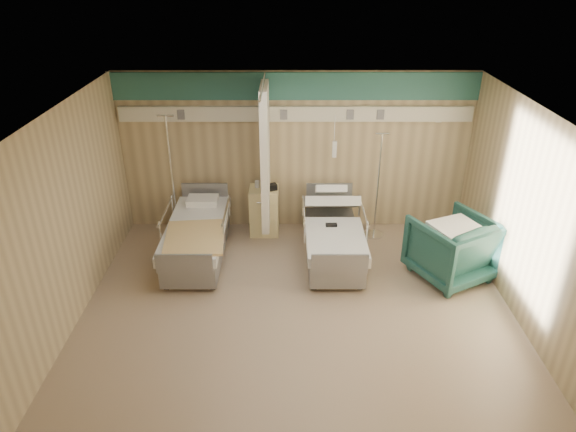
{
  "coord_description": "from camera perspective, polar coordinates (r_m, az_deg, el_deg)",
  "views": [
    {
      "loc": [
        -0.14,
        -5.9,
        4.47
      ],
      "look_at": [
        -0.13,
        0.6,
        1.14
      ],
      "focal_mm": 32.0,
      "sensor_mm": 36.0,
      "label": 1
    }
  ],
  "objects": [
    {
      "name": "waffle_blanket",
      "position": [
        7.93,
        18.35,
        -0.08
      ],
      "size": [
        0.85,
        0.81,
        0.08
      ],
      "primitive_type": "cube",
      "rotation": [
        0.0,
        0.0,
        3.55
      ],
      "color": "white",
      "rests_on": "visitor_armchair"
    },
    {
      "name": "white_cup",
      "position": [
        8.92,
        -3.44,
        3.56
      ],
      "size": [
        0.09,
        0.09,
        0.12
      ],
      "primitive_type": "cylinder",
      "rotation": [
        0.0,
        0.0,
        0.15
      ],
      "color": "white",
      "rests_on": "bedside_cabinet"
    },
    {
      "name": "iv_stand_right",
      "position": [
        9.09,
        9.66,
        0.04
      ],
      "size": [
        0.34,
        0.34,
        1.89
      ],
      "rotation": [
        0.0,
        0.0,
        0.16
      ],
      "color": "silver",
      "rests_on": "ground"
    },
    {
      "name": "room_walls",
      "position": [
        6.69,
        0.86,
        4.18
      ],
      "size": [
        6.04,
        5.04,
        2.82
      ],
      "color": "tan",
      "rests_on": "ground"
    },
    {
      "name": "bed_left",
      "position": [
        8.44,
        -10.04,
        -2.81
      ],
      "size": [
        1.0,
        2.16,
        0.63
      ],
      "primitive_type": null,
      "color": "silver",
      "rests_on": "ground"
    },
    {
      "name": "ground",
      "position": [
        7.4,
        1.03,
        -10.01
      ],
      "size": [
        6.0,
        5.0,
        0.0
      ],
      "primitive_type": "cube",
      "color": "gray",
      "rests_on": "ground"
    },
    {
      "name": "toiletry_bag",
      "position": [
        8.81,
        -1.9,
        3.23
      ],
      "size": [
        0.23,
        0.19,
        0.11
      ],
      "primitive_type": "cube",
      "rotation": [
        0.0,
        0.0,
        0.39
      ],
      "color": "black",
      "rests_on": "bedside_cabinet"
    },
    {
      "name": "iv_stand_left",
      "position": [
        9.13,
        -12.34,
        0.33
      ],
      "size": [
        0.39,
        0.39,
        2.2
      ],
      "rotation": [
        0.0,
        0.0,
        -0.24
      ],
      "color": "silver",
      "rests_on": "ground"
    },
    {
      "name": "bed_right",
      "position": [
        8.35,
        5.02,
        -2.84
      ],
      "size": [
        1.0,
        2.16,
        0.63
      ],
      "primitive_type": null,
      "color": "silver",
      "rests_on": "ground"
    },
    {
      "name": "visitor_armchair",
      "position": [
        8.17,
        17.74,
        -3.41
      ],
      "size": [
        1.44,
        1.46,
        0.99
      ],
      "primitive_type": "imported",
      "rotation": [
        0.0,
        0.0,
        3.63
      ],
      "color": "#1E4C45",
      "rests_on": "ground"
    },
    {
      "name": "tan_blanket",
      "position": [
        7.87,
        -10.36,
        -2.38
      ],
      "size": [
        0.97,
        1.17,
        0.04
      ],
      "primitive_type": "cube",
      "rotation": [
        0.0,
        0.0,
        0.1
      ],
      "color": "tan",
      "rests_on": "bed_left"
    },
    {
      "name": "call_remote",
      "position": [
        8.13,
        4.84,
        -1.0
      ],
      "size": [
        0.18,
        0.08,
        0.04
      ],
      "primitive_type": "cube",
      "rotation": [
        0.0,
        0.0,
        0.02
      ],
      "color": "black",
      "rests_on": "bed_right"
    },
    {
      "name": "bedside_cabinet",
      "position": [
        9.06,
        -2.66,
        0.6
      ],
      "size": [
        0.5,
        0.48,
        0.85
      ],
      "primitive_type": "cube",
      "color": "beige",
      "rests_on": "ground"
    }
  ]
}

